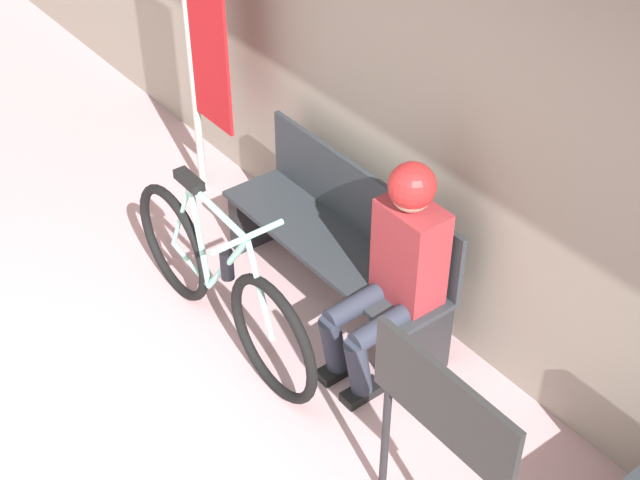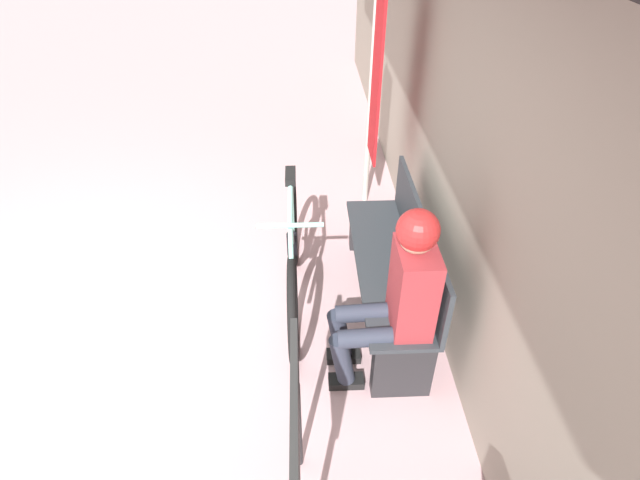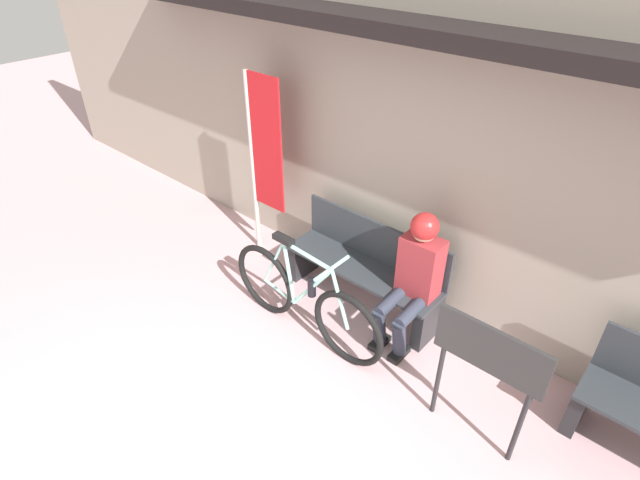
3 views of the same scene
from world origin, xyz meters
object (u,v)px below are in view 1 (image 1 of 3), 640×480
(bicycle, at_px, (219,284))
(signboard, at_px, (441,420))
(person_seated, at_px, (397,260))
(banner_pole, at_px, (202,32))
(park_bench_near, at_px, (339,245))

(bicycle, relative_size, signboard, 1.61)
(person_seated, distance_m, banner_pole, 1.92)
(banner_pole, bearing_deg, signboard, -13.26)
(park_bench_near, xyz_separation_m, signboard, (1.47, -0.67, 0.38))
(park_bench_near, xyz_separation_m, banner_pole, (-1.29, -0.02, 0.80))
(bicycle, xyz_separation_m, person_seated, (0.70, 0.60, 0.32))
(park_bench_near, relative_size, banner_pole, 0.80)
(bicycle, distance_m, person_seated, 0.97)
(person_seated, bearing_deg, bicycle, -139.36)
(person_seated, height_order, banner_pole, banner_pole)
(park_bench_near, distance_m, signboard, 1.66)
(park_bench_near, relative_size, signboard, 1.50)
(person_seated, bearing_deg, signboard, -32.42)
(bicycle, bearing_deg, person_seated, 40.64)
(banner_pole, height_order, signboard, banner_pole)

